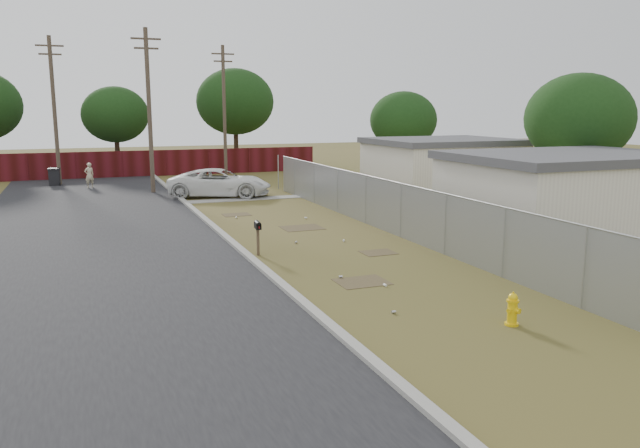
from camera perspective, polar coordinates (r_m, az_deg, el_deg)
name	(u,v)px	position (r m, az deg, el deg)	size (l,w,h in m)	color
ground	(322,243)	(22.03, 0.23, -1.79)	(120.00, 120.00, 0.00)	brown
street	(110,218)	(28.49, -18.69, 0.51)	(15.10, 60.00, 0.12)	black
chainlink_fence	(388,212)	(24.07, 6.26, 1.14)	(0.10, 27.06, 2.02)	gray
privacy_fence	(107,165)	(45.22, -18.87, 5.17)	(30.00, 0.12, 1.80)	#4D1016
utility_poles	(146,108)	(40.91, -15.59, 10.16)	(12.60, 8.24, 9.00)	brown
houses	(497,179)	(29.24, 15.90, 3.97)	(9.30, 17.24, 3.10)	silver
horizon_trees	(209,109)	(44.44, -10.10, 10.30)	(33.32, 31.94, 7.78)	#382719
fire_hydrant	(513,310)	(14.45, 17.20, -7.49)	(0.40, 0.40, 0.76)	yellow
mailbox	(258,228)	(20.21, -5.71, -0.39)	(0.21, 0.49, 1.13)	brown
pickup_truck	(220,183)	(34.03, -9.14, 3.75)	(2.50, 5.43, 1.51)	white
pedestrian	(89,175)	(39.75, -20.34, 4.20)	(0.55, 0.36, 1.52)	#BDAE8A
trash_bin	(54,177)	(41.82, -23.12, 4.01)	(0.72, 0.80, 1.07)	black
scattered_litter	(319,249)	(21.02, -0.08, -2.28)	(2.89, 13.86, 0.07)	silver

